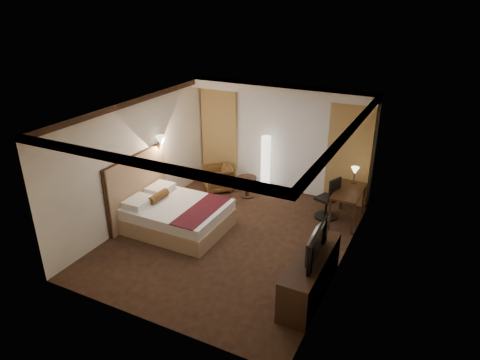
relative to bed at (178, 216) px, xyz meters
The scene contains 21 objects.
floor 1.24m from the bed, ahead, with size 4.50×5.50×0.01m, color black.
ceiling 2.69m from the bed, ahead, with size 4.50×5.50×0.01m, color white.
back_wall 3.33m from the bed, 67.92° to the left, with size 4.50×0.02×2.70m, color beige.
left_wall 1.51m from the bed, behind, with size 0.02×5.50×2.70m, color beige.
right_wall 3.60m from the bed, ahead, with size 0.02×5.50×2.70m, color beige.
crown_molding 2.64m from the bed, ahead, with size 4.50×5.50×0.12m, color black, non-canonical shape.
soffit 3.73m from the bed, 66.08° to the left, with size 4.50×0.50×0.20m, color white.
curtain_sheer 3.23m from the bed, 67.36° to the left, with size 2.48×0.04×2.45m, color silver.
curtain_left_drape 2.99m from the bed, 100.43° to the left, with size 1.00×0.14×2.45m, color #A87F4C.
curtain_right_drape 4.12m from the bed, 43.98° to the left, with size 1.00×0.14×2.45m, color #A87F4C.
wall_sconce 1.79m from the bed, 139.08° to the left, with size 0.24×0.24×0.24m, color white, non-canonical shape.
bed is the anchor object (origin of this frame).
headboard 1.11m from the bed, behind, with size 0.12×1.87×1.50m, color tan, non-canonical shape.
armchair 2.11m from the bed, 95.52° to the left, with size 0.68×0.64×0.70m, color #4D3017.
side_table 2.17m from the bed, 73.11° to the left, with size 0.47×0.47×0.52m, color black, non-canonical shape.
floor_lamp 2.72m from the bed, 69.71° to the left, with size 0.32×0.32×1.50m, color white, non-canonical shape.
desk 3.69m from the bed, 31.83° to the left, with size 0.55×1.16×0.75m, color black, non-canonical shape.
desk_lamp 3.98m from the bed, 37.13° to the left, with size 0.18×0.18×0.34m, color #FFD899, non-canonical shape.
office_chair 3.29m from the bed, 35.26° to the left, with size 0.49×0.49×1.02m, color black, non-canonical shape.
dresser 3.29m from the bed, 14.12° to the right, with size 0.50×1.87×0.73m, color black, non-canonical shape.
television 3.34m from the bed, 14.25° to the right, with size 1.12×0.65×0.15m, color black.
Camera 1 is at (3.58, -6.75, 4.69)m, focal length 32.00 mm.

